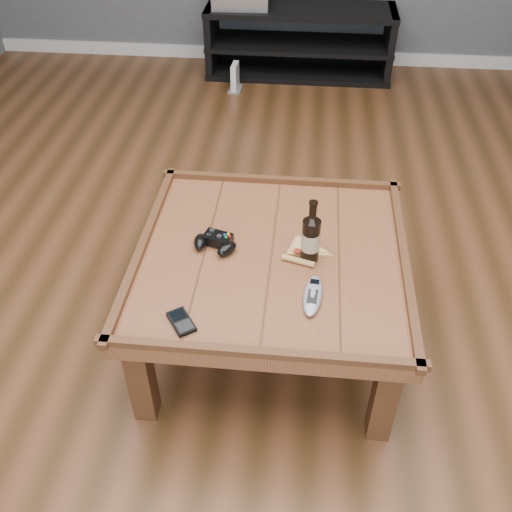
# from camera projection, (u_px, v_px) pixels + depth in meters

# --- Properties ---
(ground) EXTENTS (6.00, 6.00, 0.00)m
(ground) POSITION_uv_depth(u_px,v_px,m) (270.00, 335.00, 2.41)
(ground) COLOR #3F2612
(ground) RESTS_ON ground
(baseboard) EXTENTS (5.00, 0.02, 0.10)m
(baseboard) POSITION_uv_depth(u_px,v_px,m) (299.00, 55.00, 4.64)
(baseboard) COLOR silver
(baseboard) RESTS_ON ground
(coffee_table) EXTENTS (1.03, 1.03, 0.48)m
(coffee_table) POSITION_uv_depth(u_px,v_px,m) (271.00, 266.00, 2.15)
(coffee_table) COLOR brown
(coffee_table) RESTS_ON ground
(media_console) EXTENTS (1.40, 0.45, 0.50)m
(media_console) POSITION_uv_depth(u_px,v_px,m) (299.00, 42.00, 4.33)
(media_console) COLOR black
(media_console) RESTS_ON ground
(beer_bottle) EXTENTS (0.07, 0.07, 0.26)m
(beer_bottle) POSITION_uv_depth(u_px,v_px,m) (311.00, 237.00, 2.03)
(beer_bottle) COLOR black
(beer_bottle) RESTS_ON coffee_table
(game_controller) EXTENTS (0.18, 0.15, 0.05)m
(game_controller) POSITION_uv_depth(u_px,v_px,m) (215.00, 242.00, 2.13)
(game_controller) COLOR black
(game_controller) RESTS_ON coffee_table
(pizza_slice) EXTENTS (0.19, 0.25, 0.02)m
(pizza_slice) POSITION_uv_depth(u_px,v_px,m) (304.00, 250.00, 2.12)
(pizza_slice) COLOR #DBB15F
(pizza_slice) RESTS_ON coffee_table
(smartphone) EXTENTS (0.12, 0.13, 0.02)m
(smartphone) POSITION_uv_depth(u_px,v_px,m) (181.00, 322.00, 1.85)
(smartphone) COLOR black
(smartphone) RESTS_ON coffee_table
(remote_control) EXTENTS (0.08, 0.20, 0.03)m
(remote_control) POSITION_uv_depth(u_px,v_px,m) (313.00, 295.00, 1.93)
(remote_control) COLOR #90949D
(remote_control) RESTS_ON coffee_table
(game_console) EXTENTS (0.10, 0.16, 0.20)m
(game_console) POSITION_uv_depth(u_px,v_px,m) (235.00, 78.00, 4.19)
(game_console) COLOR slate
(game_console) RESTS_ON ground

